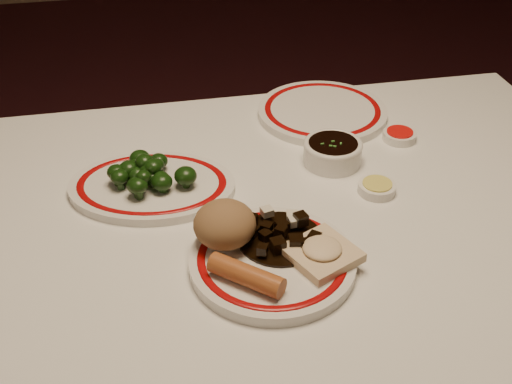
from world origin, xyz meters
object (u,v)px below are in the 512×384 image
(main_plate, at_px, (272,261))
(rice_mound, at_px, (225,224))
(fried_wonton, at_px, (322,252))
(broccoli_pile, at_px, (148,172))
(soy_bowl, at_px, (332,153))
(stirfry_heap, at_px, (281,235))
(dining_table, at_px, (289,265))
(broccoli_plate, at_px, (152,186))
(spring_roll, at_px, (246,275))

(main_plate, xyz_separation_m, rice_mound, (-0.06, 0.05, 0.04))
(fried_wonton, relative_size, broccoli_pile, 0.82)
(fried_wonton, relative_size, soy_bowl, 1.16)
(soy_bowl, bearing_deg, rice_mound, -137.95)
(soy_bowl, bearing_deg, stirfry_heap, -124.04)
(dining_table, xyz_separation_m, rice_mound, (-0.11, -0.05, 0.14))
(stirfry_heap, bearing_deg, dining_table, 63.01)
(dining_table, xyz_separation_m, broccoli_plate, (-0.21, 0.13, 0.10))
(dining_table, relative_size, broccoli_pile, 8.18)
(stirfry_heap, xyz_separation_m, soy_bowl, (0.15, 0.22, -0.01))
(stirfry_heap, bearing_deg, broccoli_pile, 133.61)
(broccoli_pile, relative_size, soy_bowl, 1.41)
(broccoli_plate, bearing_deg, spring_roll, -68.05)
(main_plate, distance_m, rice_mound, 0.09)
(stirfry_heap, relative_size, broccoli_plate, 0.40)
(dining_table, bearing_deg, broccoli_pile, 148.94)
(dining_table, relative_size, soy_bowl, 11.54)
(stirfry_heap, relative_size, broccoli_pile, 0.88)
(broccoli_plate, bearing_deg, broccoli_pile, -167.27)
(stirfry_heap, distance_m, soy_bowl, 0.26)
(dining_table, height_order, stirfry_heap, stirfry_heap)
(broccoli_plate, bearing_deg, stirfry_heap, -47.29)
(rice_mound, height_order, spring_roll, rice_mound)
(dining_table, height_order, main_plate, main_plate)
(fried_wonton, distance_m, broccoli_plate, 0.33)
(dining_table, bearing_deg, spring_roll, -124.54)
(spring_roll, xyz_separation_m, broccoli_plate, (-0.11, 0.28, -0.02))
(rice_mound, distance_m, fried_wonton, 0.15)
(spring_roll, height_order, broccoli_pile, broccoli_pile)
(soy_bowl, bearing_deg, spring_roll, -125.62)
(main_plate, bearing_deg, broccoli_pile, 125.47)
(broccoli_plate, distance_m, broccoli_pile, 0.03)
(main_plate, xyz_separation_m, stirfry_heap, (0.02, 0.04, 0.02))
(main_plate, distance_m, stirfry_heap, 0.04)
(main_plate, bearing_deg, soy_bowl, 56.57)
(main_plate, relative_size, broccoli_plate, 0.88)
(spring_roll, distance_m, broccoli_plate, 0.30)
(rice_mound, bearing_deg, dining_table, 24.32)
(stirfry_heap, relative_size, soy_bowl, 1.24)
(spring_roll, relative_size, soy_bowl, 1.06)
(fried_wonton, xyz_separation_m, soy_bowl, (0.10, 0.27, -0.01))
(rice_mound, bearing_deg, fried_wonton, -25.43)
(rice_mound, height_order, soy_bowl, rice_mound)
(spring_roll, bearing_deg, rice_mound, 50.21)
(spring_roll, bearing_deg, broccoli_plate, 63.55)
(spring_roll, height_order, stirfry_heap, stirfry_heap)
(spring_roll, bearing_deg, main_plate, -4.18)
(rice_mound, xyz_separation_m, stirfry_heap, (0.08, -0.01, -0.02))
(dining_table, relative_size, stirfry_heap, 9.33)
(fried_wonton, distance_m, stirfry_heap, 0.07)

